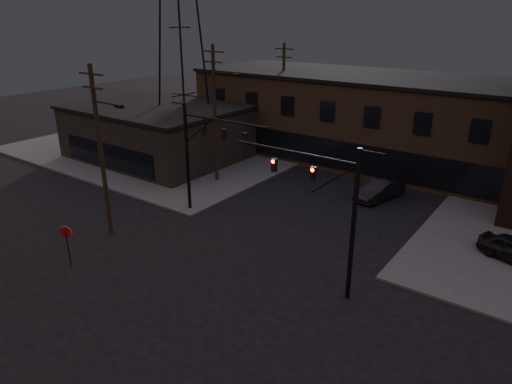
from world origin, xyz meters
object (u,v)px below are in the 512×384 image
traffic_signal_near (333,205)px  stop_sign (66,236)px  car_crossing (380,190)px  traffic_signal_far (200,148)px

traffic_signal_near → stop_sign: 15.17m
stop_sign → traffic_signal_near: bearing=25.9°
stop_sign → car_crossing: bearing=62.4°
traffic_signal_far → stop_sign: 10.55m
stop_sign → car_crossing: size_ratio=0.53×
traffic_signal_far → stop_sign: size_ratio=3.23×
stop_sign → car_crossing: (10.62, 20.35, -1.07)m
traffic_signal_near → car_crossing: traffic_signal_near is taller
traffic_signal_near → car_crossing: (-2.73, 13.86, -4.16)m
traffic_signal_far → stop_sign: bearing=-97.3°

